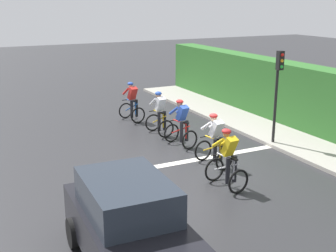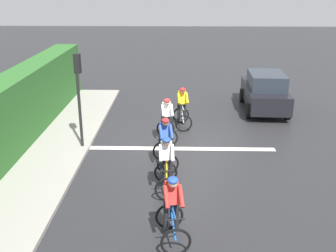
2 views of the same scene
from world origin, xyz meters
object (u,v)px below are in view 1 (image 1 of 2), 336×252
cyclist_second (160,114)px  traffic_light_near_crossing (278,84)px  cyclist_lead (132,103)px  cyclist_fourth (215,141)px  cyclist_trailing (228,160)px  cyclist_mid (181,124)px  car_black (130,227)px

cyclist_second → traffic_light_near_crossing: size_ratio=0.50×
cyclist_lead → cyclist_fourth: size_ratio=1.00×
cyclist_fourth → cyclist_second: bearing=91.4°
cyclist_lead → cyclist_trailing: same height
cyclist_mid → cyclist_fourth: (0.01, -2.17, 0.00)m
cyclist_mid → car_black: car_black is taller
cyclist_lead → cyclist_second: size_ratio=1.00×
cyclist_fourth → cyclist_trailing: (-0.58, -1.57, 0.00)m
cyclist_lead → traffic_light_near_crossing: (3.24, -5.32, 1.43)m
cyclist_fourth → cyclist_trailing: size_ratio=1.00×
cyclist_second → car_black: size_ratio=0.40×
cyclist_lead → car_black: car_black is taller
cyclist_trailing → car_black: 4.45m
cyclist_second → cyclist_fourth: size_ratio=1.00×
cyclist_fourth → traffic_light_near_crossing: (2.95, 0.74, 1.43)m
cyclist_second → cyclist_fourth: 3.75m
car_black → traffic_light_near_crossing: 8.77m
cyclist_mid → cyclist_fourth: same height
cyclist_lead → cyclist_second: (0.20, -2.31, 0.00)m
cyclist_second → cyclist_trailing: (-0.49, -5.32, 0.00)m
traffic_light_near_crossing → cyclist_lead: bearing=121.3°
cyclist_fourth → cyclist_trailing: same height
car_black → cyclist_lead: bearing=67.9°
cyclist_trailing → car_black: (-3.77, -2.36, 0.08)m
cyclist_trailing → traffic_light_near_crossing: 4.45m
cyclist_mid → cyclist_trailing: 3.78m
cyclist_lead → cyclist_mid: size_ratio=1.00×
cyclist_trailing → car_black: bearing=-147.9°
cyclist_lead → cyclist_mid: 3.90m
cyclist_fourth → car_black: car_black is taller
cyclist_lead → cyclist_mid: bearing=-85.9°
cyclist_mid → traffic_light_near_crossing: (2.96, -1.43, 1.43)m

